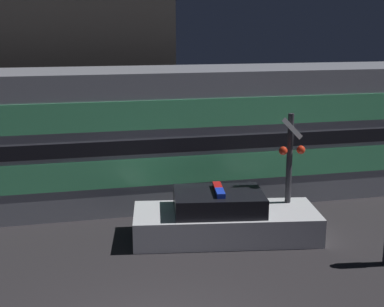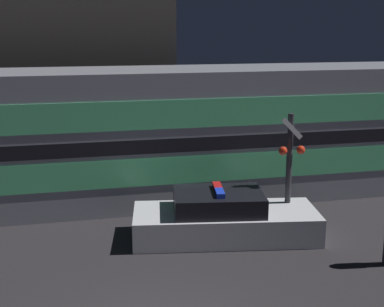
% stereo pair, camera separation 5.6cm
% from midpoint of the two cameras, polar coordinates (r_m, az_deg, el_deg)
% --- Properties ---
extents(train, '(23.23, 3.07, 3.95)m').
position_cam_midpoint_polar(train, '(16.15, -3.08, 2.01)').
color(train, gray).
rests_on(train, ground_plane).
extents(police_car, '(4.79, 2.49, 1.31)m').
position_cam_midpoint_polar(police_car, '(13.44, 3.32, -6.96)').
color(police_car, silver).
rests_on(police_car, ground_plane).
extents(crossing_signal_near, '(0.70, 0.32, 3.04)m').
position_cam_midpoint_polar(crossing_signal_near, '(13.85, 10.26, -1.32)').
color(crossing_signal_near, '#2D2D33').
rests_on(crossing_signal_near, ground_plane).
extents(building_left, '(11.86, 5.97, 8.61)m').
position_cam_midpoint_polar(building_left, '(22.38, -18.74, 10.54)').
color(building_left, '#47423D').
rests_on(building_left, ground_plane).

